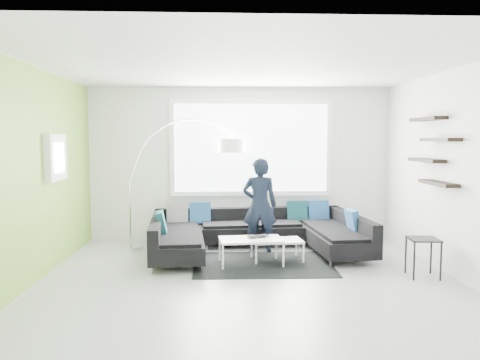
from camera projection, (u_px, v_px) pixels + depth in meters
name	position (u px, v px, depth m)	size (l,w,h in m)	color
ground	(248.00, 278.00, 6.25)	(5.50, 5.50, 0.00)	#929298
room_shell	(250.00, 143.00, 6.30)	(5.54, 5.04, 2.82)	silver
sectional_sofa	(257.00, 234.00, 7.56)	(3.51, 2.34, 0.72)	black
rug	(263.00, 264.00, 6.95)	(2.03, 1.47, 0.01)	black
coffee_table	(264.00, 250.00, 7.04)	(1.19, 0.69, 0.39)	white
arc_lamp	(129.00, 184.00, 7.86)	(2.09, 0.89, 2.22)	silver
side_table	(423.00, 258.00, 6.30)	(0.38, 0.38, 0.53)	black
person	(260.00, 205.00, 7.65)	(0.60, 0.42, 1.55)	black
laptop	(260.00, 237.00, 6.96)	(0.41, 0.35, 0.03)	black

